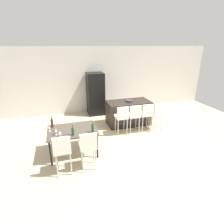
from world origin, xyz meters
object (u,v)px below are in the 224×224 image
object	(u,v)px
kitchen_island	(128,113)
wine_bottle_corner	(73,131)
bar_chair_middle	(134,115)
dining_chair_near	(62,149)
bar_chair_right	(146,113)
wine_bottle_right	(93,128)
refrigerator	(95,94)
wine_bottle_middle	(52,123)
wine_glass_far	(60,133)
bar_chair_left	(122,116)
dining_table	(72,132)
dining_chair_far	(88,145)
bar_chair_far	(157,112)
wine_glass_near	(56,130)
wine_glass_left	(49,127)
fruit_bowl	(129,101)

from	to	relation	value
kitchen_island	wine_bottle_corner	distance (m)	2.93
bar_chair_middle	dining_chair_near	xyz separation A→B (m)	(-2.46, -1.53, 0.00)
bar_chair_right	wine_bottle_corner	bearing A→B (deg)	-158.98
wine_bottle_right	refrigerator	xyz separation A→B (m)	(0.74, 3.26, 0.06)
bar_chair_middle	wine_bottle_middle	bearing A→B (deg)	-172.96
wine_bottle_corner	wine_glass_far	xyz separation A→B (m)	(-0.33, -0.00, 0.02)
bar_chair_left	dining_table	world-z (taller)	bar_chair_left
dining_table	dining_chair_far	distance (m)	0.91
kitchen_island	bar_chair_far	world-z (taller)	bar_chair_far
dining_chair_far	wine_glass_far	size ratio (longest dim) A/B	6.03
dining_chair_far	wine_glass_far	bearing A→B (deg)	140.34
dining_chair_far	wine_bottle_right	distance (m)	0.61
kitchen_island	wine_glass_near	distance (m)	3.19
wine_bottle_corner	wine_glass_left	bearing A→B (deg)	145.16
wine_glass_left	bar_chair_right	bearing A→B (deg)	10.40
bar_chair_right	dining_chair_far	distance (m)	2.77
kitchen_island	wine_bottle_corner	size ratio (longest dim) A/B	5.56
wine_bottle_corner	refrigerator	xyz separation A→B (m)	(1.27, 3.27, 0.07)
fruit_bowl	wine_bottle_right	bearing A→B (deg)	-134.76
wine_bottle_corner	fruit_bowl	distance (m)	2.88
dining_chair_near	wine_bottle_right	xyz separation A→B (m)	(0.83, 0.54, 0.16)
dining_table	wine_bottle_right	xyz separation A→B (m)	(0.52, -0.32, 0.19)
bar_chair_left	bar_chair_right	world-z (taller)	same
wine_bottle_middle	wine_glass_left	xyz separation A→B (m)	(-0.07, -0.26, -0.00)
bar_chair_middle	fruit_bowl	distance (m)	0.82
wine_bottle_right	wine_glass_near	size ratio (longest dim) A/B	1.71
dining_chair_near	bar_chair_left	bearing A→B (deg)	37.32
bar_chair_far	wine_bottle_right	bearing A→B (deg)	-158.48
bar_chair_middle	wine_glass_left	world-z (taller)	bar_chair_middle
dining_table	refrigerator	bearing A→B (deg)	66.67
bar_chair_left	bar_chair_middle	distance (m)	0.45
bar_chair_left	wine_glass_left	distance (m)	2.38
bar_chair_far	fruit_bowl	distance (m)	1.11
bar_chair_far	wine_glass_far	distance (m)	3.51
kitchen_island	wine_glass_left	size ratio (longest dim) A/B	9.46
dining_chair_near	wine_glass_far	size ratio (longest dim) A/B	6.03
bar_chair_far	dining_chair_near	xyz separation A→B (m)	(-3.33, -1.53, 0.00)
kitchen_island	wine_bottle_middle	world-z (taller)	wine_bottle_middle
wine_bottle_right	wine_bottle_corner	bearing A→B (deg)	-178.39
bar_chair_left	wine_bottle_middle	bearing A→B (deg)	-171.55
kitchen_island	dining_chair_near	bearing A→B (deg)	-137.69
dining_chair_near	wine_glass_near	xyz separation A→B (m)	(-0.12, 0.68, 0.17)
wine_bottle_corner	wine_glass_far	distance (m)	0.33
bar_chair_left	dining_chair_far	bearing A→B (deg)	-132.54
bar_chair_middle	dining_chair_far	world-z (taller)	same
bar_chair_middle	refrigerator	xyz separation A→B (m)	(-0.89, 2.27, 0.22)
bar_chair_far	refrigerator	distance (m)	2.88
bar_chair_middle	bar_chair_far	distance (m)	0.88
kitchen_island	wine_glass_left	distance (m)	3.22
wine_bottle_middle	dining_chair_near	bearing A→B (deg)	-79.30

